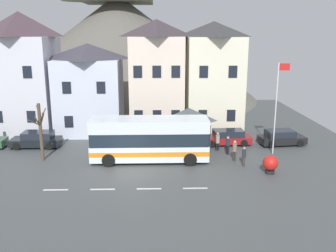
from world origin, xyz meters
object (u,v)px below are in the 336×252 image
bus_shelter (189,115)px  pedestrian_01 (244,156)px  pedestrian_00 (218,140)px  flagpole (277,102)px  townhouse_03 (213,77)px  hilltop_castle (119,45)px  townhouse_00 (23,74)px  harbour_buoy (270,164)px  parked_car_02 (37,140)px  public_bench (195,137)px  pedestrian_02 (235,149)px  bare_tree_00 (41,130)px  transit_bus (150,140)px  pedestrian_03 (228,145)px  parked_car_01 (227,137)px  parked_car_03 (281,138)px  townhouse_01 (89,89)px  townhouse_02 (157,77)px

bus_shelter → pedestrian_01: size_ratio=2.40×
pedestrian_00 → flagpole: (4.58, -0.93, 3.40)m
townhouse_03 → hilltop_castle: hilltop_castle is taller
townhouse_00 → harbour_buoy: bearing=-30.3°
pedestrian_00 → flagpole: size_ratio=0.21×
townhouse_03 → parked_car_02: 17.87m
pedestrian_00 → public_bench: 3.30m
flagpole → pedestrian_02: bearing=-154.0°
bare_tree_00 → parked_car_02: bearing=113.6°
transit_bus → flagpole: bearing=8.6°
pedestrian_03 → flagpole: size_ratio=0.20×
townhouse_00 → harbour_buoy: size_ratio=8.77×
parked_car_01 → bus_shelter: bearing=9.7°
parked_car_03 → pedestrian_02: bearing=-146.5°
parked_car_01 → townhouse_01: bearing=-23.1°
parked_car_02 → harbour_buoy: parked_car_02 is taller
transit_bus → harbour_buoy: size_ratio=6.76×
pedestrian_00 → bare_tree_00: bearing=-171.7°
pedestrian_00 → pedestrian_01: (1.40, -3.80, -0.18)m
townhouse_01 → townhouse_02: bearing=2.8°
parked_car_03 → harbour_buoy: 7.68m
townhouse_03 → pedestrian_00: size_ratio=6.79×
bus_shelter → harbour_buoy: bus_shelter is taller
bus_shelter → pedestrian_03: size_ratio=2.37×
pedestrian_03 → public_bench: pedestrian_03 is taller
harbour_buoy → townhouse_02: bearing=123.4°
pedestrian_02 → pedestrian_03: size_ratio=1.10×
parked_car_01 → parked_car_02: bearing=-2.3°
transit_bus → parked_car_03: size_ratio=2.16×
townhouse_00 → harbour_buoy: 25.17m
townhouse_01 → flagpole: bearing=-24.2°
townhouse_00 → pedestrian_01: bearing=-28.6°
pedestrian_00 → townhouse_03: bearing=86.2°
townhouse_02 → parked_car_01: townhouse_02 is taller
townhouse_03 → pedestrian_01: (0.92, -10.97, -4.70)m
parked_car_02 → pedestrian_01: 17.99m
townhouse_02 → bus_shelter: (2.73, -5.81, -2.59)m
parked_car_01 → pedestrian_02: pedestrian_02 is taller
parked_car_02 → public_bench: (14.09, 1.30, -0.20)m
parked_car_03 → pedestrian_00: size_ratio=2.62×
public_bench → townhouse_00: bearing=165.9°
townhouse_01 → pedestrian_02: 16.07m
townhouse_01 → parked_car_02: 7.36m
pedestrian_03 → flagpole: flagpole is taller
townhouse_03 → pedestrian_01: bearing=-85.2°
townhouse_01 → bare_tree_00: size_ratio=1.94×
townhouse_03 → public_bench: townhouse_03 is taller
townhouse_02 → flagpole: 12.47m
pedestrian_00 → parked_car_01: bearing=58.3°
transit_bus → pedestrian_00: transit_bus is taller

